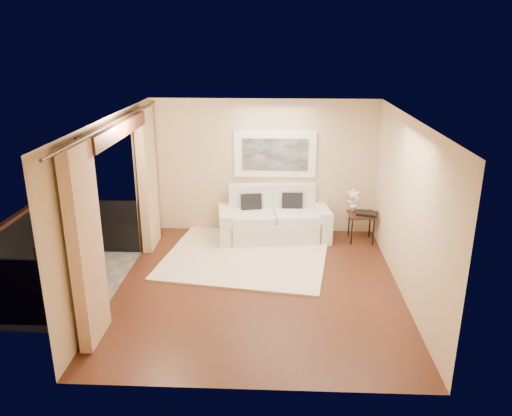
# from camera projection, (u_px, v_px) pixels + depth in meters

# --- Properties ---
(floor) EXTENTS (5.00, 5.00, 0.00)m
(floor) POSITION_uv_depth(u_px,v_px,m) (259.00, 286.00, 8.05)
(floor) COLOR #4E2617
(floor) RESTS_ON ground
(room_shell) EXTENTS (5.00, 6.40, 5.00)m
(room_shell) POSITION_uv_depth(u_px,v_px,m) (114.00, 130.00, 7.33)
(room_shell) COLOR white
(room_shell) RESTS_ON ground
(balcony) EXTENTS (1.81, 2.60, 1.17)m
(balcony) POSITION_uv_depth(u_px,v_px,m) (57.00, 272.00, 8.14)
(balcony) COLOR #605B56
(balcony) RESTS_ON ground
(curtains) EXTENTS (0.16, 4.80, 2.64)m
(curtains) POSITION_uv_depth(u_px,v_px,m) (123.00, 206.00, 7.71)
(curtains) COLOR tan
(curtains) RESTS_ON ground
(artwork) EXTENTS (1.62, 0.07, 0.92)m
(artwork) POSITION_uv_depth(u_px,v_px,m) (275.00, 154.00, 9.85)
(artwork) COLOR white
(artwork) RESTS_ON room_shell
(rug) EXTENTS (3.20, 2.89, 0.04)m
(rug) POSITION_uv_depth(u_px,v_px,m) (246.00, 256.00, 9.10)
(rug) COLOR beige
(rug) RESTS_ON floor
(sofa) EXTENTS (2.26, 1.20, 1.04)m
(sofa) POSITION_uv_depth(u_px,v_px,m) (273.00, 220.00, 9.91)
(sofa) COLOR silver
(sofa) RESTS_ON floor
(side_table) EXTENTS (0.54, 0.54, 0.56)m
(side_table) POSITION_uv_depth(u_px,v_px,m) (362.00, 217.00, 9.70)
(side_table) COLOR black
(side_table) RESTS_ON floor
(tray) EXTENTS (0.45, 0.39, 0.05)m
(tray) POSITION_uv_depth(u_px,v_px,m) (367.00, 213.00, 9.62)
(tray) COLOR black
(tray) RESTS_ON side_table
(orchid) EXTENTS (0.27, 0.21, 0.46)m
(orchid) POSITION_uv_depth(u_px,v_px,m) (353.00, 200.00, 9.75)
(orchid) COLOR white
(orchid) RESTS_ON side_table
(bistro_table) EXTENTS (0.75, 0.75, 0.70)m
(bistro_table) POSITION_uv_depth(u_px,v_px,m) (62.00, 245.00, 8.06)
(bistro_table) COLOR black
(bistro_table) RESTS_ON balcony
(balcony_chair_far) EXTENTS (0.40, 0.41, 0.89)m
(balcony_chair_far) POSITION_uv_depth(u_px,v_px,m) (82.00, 256.00, 7.95)
(balcony_chair_far) COLOR black
(balcony_chair_far) RESTS_ON balcony
(balcony_chair_near) EXTENTS (0.46, 0.46, 0.90)m
(balcony_chair_near) POSITION_uv_depth(u_px,v_px,m) (49.00, 272.00, 7.38)
(balcony_chair_near) COLOR black
(balcony_chair_near) RESTS_ON balcony
(ice_bucket) EXTENTS (0.18, 0.18, 0.20)m
(ice_bucket) POSITION_uv_depth(u_px,v_px,m) (55.00, 232.00, 8.11)
(ice_bucket) COLOR white
(ice_bucket) RESTS_ON bistro_table
(candle) EXTENTS (0.06, 0.06, 0.07)m
(candle) POSITION_uv_depth(u_px,v_px,m) (70.00, 236.00, 8.12)
(candle) COLOR red
(candle) RESTS_ON bistro_table
(vase) EXTENTS (0.04, 0.04, 0.18)m
(vase) POSITION_uv_depth(u_px,v_px,m) (52.00, 240.00, 7.81)
(vase) COLOR silver
(vase) RESTS_ON bistro_table
(glass_a) EXTENTS (0.06, 0.06, 0.12)m
(glass_a) POSITION_uv_depth(u_px,v_px,m) (66.00, 238.00, 7.97)
(glass_a) COLOR white
(glass_a) RESTS_ON bistro_table
(glass_b) EXTENTS (0.06, 0.06, 0.12)m
(glass_b) POSITION_uv_depth(u_px,v_px,m) (70.00, 238.00, 8.00)
(glass_b) COLOR silver
(glass_b) RESTS_ON bistro_table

